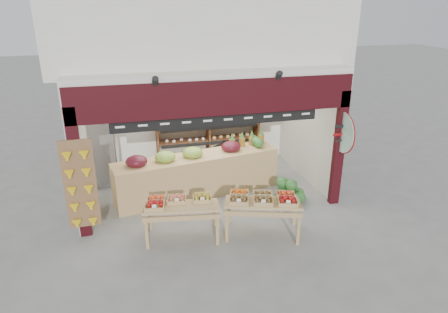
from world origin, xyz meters
The scene contains 11 objects.
ground centered at (0.00, 0.00, 0.00)m, with size 60.00×60.00×0.00m, color slate.
shop_structure centered at (0.00, 1.61, 3.92)m, with size 6.36×5.12×5.40m.
banana_board centered at (-2.73, -1.17, 1.12)m, with size 0.60×0.15×1.80m.
gift_sign centered at (2.75, -1.15, 1.75)m, with size 0.04×0.93×0.92m.
back_shelving centered at (0.43, 1.96, 1.12)m, with size 2.89×0.47×1.79m.
refrigerator centered at (-2.40, 1.42, 0.90)m, with size 0.70×0.70×1.81m, color #ACAEB3.
cardboard_stack centered at (-1.36, 0.55, 0.26)m, with size 1.06×0.77×0.70m.
mid_counter centered at (-0.24, 0.18, 0.54)m, with size 4.04×1.45×1.23m.
display_table_left centered at (-0.97, -1.55, 0.71)m, with size 1.55×1.02×0.94m.
display_table_right centered at (0.68, -1.89, 0.75)m, with size 1.67×1.25×0.96m.
watermelon_pile centered at (1.77, -0.75, 0.20)m, with size 0.78×0.73×0.55m.
Camera 1 is at (-1.81, -8.46, 4.40)m, focal length 32.00 mm.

